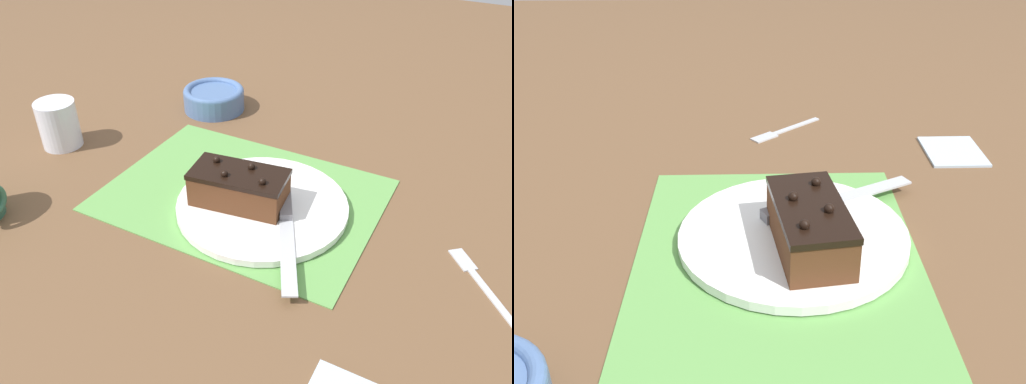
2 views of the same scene
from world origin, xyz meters
TOP-DOWN VIEW (x-y plane):
  - ground_plane at (0.00, 0.00)m, footprint 3.00×3.00m
  - placemat_woven at (0.00, 0.00)m, footprint 0.46×0.34m
  - cake_plate at (0.05, -0.02)m, footprint 0.28×0.28m
  - chocolate_cake at (0.02, -0.04)m, footprint 0.16×0.10m
  - serving_knife at (0.11, -0.05)m, footprint 0.12×0.22m
  - drinking_glass at (-0.41, -0.02)m, footprint 0.08×0.08m
  - small_bowl at (-0.22, 0.27)m, footprint 0.14×0.14m
  - dessert_fork at (0.39, -0.02)m, footprint 0.11×0.13m

SIDE VIEW (x-z plane):
  - ground_plane at x=0.00m, z-range 0.00..0.00m
  - placemat_woven at x=0.00m, z-range 0.00..0.00m
  - dessert_fork at x=0.39m, z-range 0.00..0.01m
  - cake_plate at x=0.05m, z-range 0.00..0.02m
  - serving_knife at x=0.11m, z-range 0.01..0.03m
  - small_bowl at x=-0.22m, z-range 0.00..0.05m
  - chocolate_cake at x=0.02m, z-range 0.01..0.08m
  - drinking_glass at x=-0.41m, z-range 0.00..0.09m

